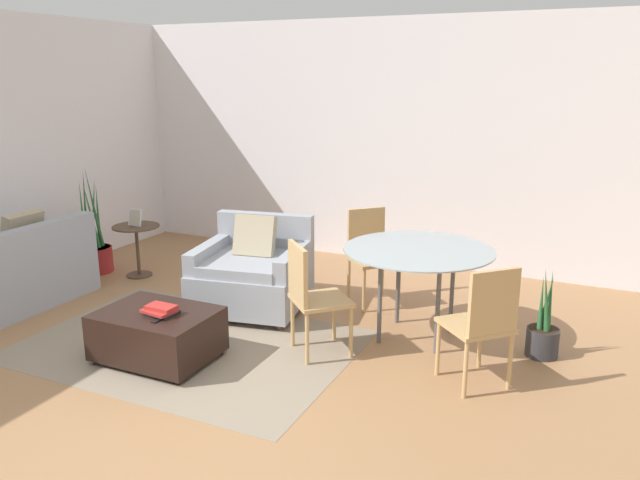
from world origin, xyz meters
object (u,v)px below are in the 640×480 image
(dining_chair_near_left, at_px, (310,292))
(dining_chair_far_left, at_px, (370,249))
(side_table, at_px, (137,240))
(tv_remote_secondary, at_px, (156,306))
(picture_frame, at_px, (135,217))
(dining_table, at_px, (418,258))
(potted_plant_small, at_px, (543,334))
(armchair, at_px, (253,273))
(dining_chair_near_right, at_px, (483,319))
(potted_plant, at_px, (95,250))
(ottoman, at_px, (158,333))
(book_stack, at_px, (161,310))
(tv_remote_primary, at_px, (159,319))

(dining_chair_near_left, distance_m, dining_chair_far_left, 1.32)
(side_table, bearing_deg, dining_chair_near_left, -20.88)
(tv_remote_secondary, distance_m, dining_chair_far_left, 2.13)
(picture_frame, height_order, dining_table, dining_table)
(side_table, bearing_deg, picture_frame, -90.00)
(side_table, relative_size, potted_plant_small, 0.77)
(side_table, bearing_deg, armchair, -10.71)
(tv_remote_secondary, distance_m, picture_frame, 2.09)
(potted_plant_small, bearing_deg, picture_frame, 176.63)
(dining_chair_near_right, distance_m, potted_plant_small, 0.87)
(dining_chair_near_left, bearing_deg, potted_plant, 163.88)
(ottoman, xyz_separation_m, dining_table, (1.68, 1.25, 0.48))
(tv_remote_secondary, relative_size, dining_chair_far_left, 0.17)
(dining_table, distance_m, potted_plant_small, 1.13)
(picture_frame, bearing_deg, dining_chair_near_right, -14.12)
(armchair, relative_size, picture_frame, 5.93)
(tv_remote_secondary, relative_size, picture_frame, 0.83)
(potted_plant_small, bearing_deg, side_table, 176.63)
(dining_chair_near_left, bearing_deg, dining_chair_near_right, 0.00)
(picture_frame, height_order, potted_plant_small, picture_frame)
(tv_remote_secondary, relative_size, dining_table, 0.13)
(dining_table, relative_size, dining_chair_near_left, 1.36)
(dining_table, height_order, dining_chair_near_left, dining_chair_near_left)
(dining_chair_near_right, distance_m, dining_chair_far_left, 1.86)
(ottoman, bearing_deg, armchair, 85.23)
(side_table, relative_size, dining_table, 0.46)
(dining_chair_far_left, bearing_deg, dining_chair_near_right, -45.00)
(dining_table, xyz_separation_m, dining_chair_near_left, (-0.66, -0.66, -0.18))
(side_table, height_order, dining_table, dining_table)
(armchair, bearing_deg, dining_chair_near_right, -16.56)
(book_stack, relative_size, tv_remote_primary, 1.83)
(book_stack, relative_size, dining_table, 0.22)
(armchair, xyz_separation_m, dining_table, (1.58, -0.01, 0.35))
(book_stack, distance_m, dining_table, 2.07)
(ottoman, height_order, tv_remote_secondary, tv_remote_secondary)
(dining_chair_near_left, distance_m, potted_plant_small, 1.85)
(tv_remote_primary, distance_m, potted_plant_small, 2.94)
(book_stack, height_order, dining_chair_near_right, dining_chair_near_right)
(book_stack, distance_m, dining_chair_far_left, 2.16)
(tv_remote_primary, relative_size, potted_plant, 0.12)
(tv_remote_secondary, relative_size, potted_plant_small, 0.21)
(potted_plant, bearing_deg, dining_chair_near_right, -11.45)
(dining_chair_far_left, bearing_deg, tv_remote_primary, -113.78)
(armchair, height_order, dining_chair_far_left, dining_chair_far_left)
(potted_plant, distance_m, dining_table, 3.78)
(tv_remote_primary, bearing_deg, potted_plant, 143.85)
(tv_remote_primary, distance_m, dining_chair_near_left, 1.15)
(tv_remote_secondary, xyz_separation_m, potted_plant_small, (2.76, 1.22, -0.21))
(tv_remote_secondary, height_order, dining_chair_far_left, dining_chair_far_left)
(tv_remote_secondary, xyz_separation_m, dining_table, (1.76, 1.16, 0.30))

